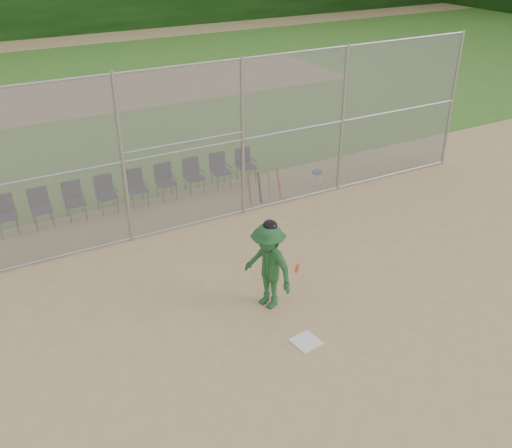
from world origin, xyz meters
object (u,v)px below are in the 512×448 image
water_cooler (317,178)px  chair_0 (6,216)px  home_plate (306,341)px  batter_at_plate (268,266)px

water_cooler → chair_0: chair_0 is taller
home_plate → batter_at_plate: batter_at_plate is taller
home_plate → chair_0: bearing=121.1°
home_plate → water_cooler: (4.07, 5.68, 0.19)m
water_cooler → chair_0: bearing=172.0°
batter_at_plate → chair_0: (-4.08, 5.52, -0.43)m
home_plate → chair_0: (-4.12, 6.84, 0.47)m
batter_at_plate → chair_0: bearing=126.5°
water_cooler → chair_0: size_ratio=0.41×
batter_at_plate → water_cooler: size_ratio=4.83×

